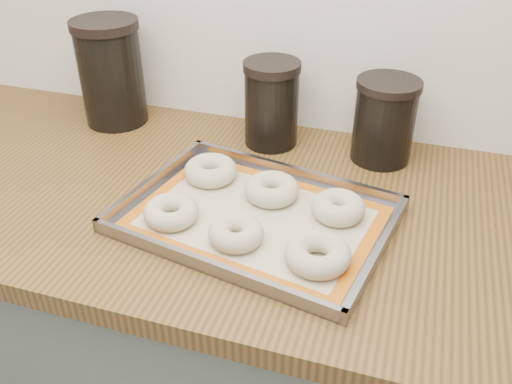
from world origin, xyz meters
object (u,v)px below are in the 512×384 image
(bagel_back_right, at_px, (338,207))
(canister_mid, at_px, (271,103))
(bagel_back_mid, at_px, (272,189))
(baking_tray, at_px, (256,217))
(bagel_back_left, at_px, (211,170))
(canister_left, at_px, (111,72))
(bagel_front_right, at_px, (318,254))
(bagel_front_mid, at_px, (236,233))
(bagel_front_left, at_px, (171,212))
(canister_right, at_px, (384,120))

(bagel_back_right, relative_size, canister_mid, 0.51)
(bagel_back_mid, bearing_deg, baking_tray, -96.80)
(bagel_back_left, bearing_deg, canister_left, 149.17)
(bagel_front_right, bearing_deg, canister_left, 146.64)
(baking_tray, height_order, bagel_front_mid, bagel_front_mid)
(baking_tray, xyz_separation_m, bagel_front_right, (0.13, -0.09, 0.02))
(bagel_back_right, xyz_separation_m, canister_mid, (-0.19, 0.24, 0.07))
(bagel_front_right, height_order, bagel_back_right, bagel_back_right)
(bagel_front_left, relative_size, bagel_back_mid, 0.96)
(canister_left, bearing_deg, baking_tray, -33.15)
(bagel_back_left, distance_m, canister_right, 0.37)
(bagel_back_left, xyz_separation_m, canister_mid, (0.07, 0.19, 0.07))
(bagel_front_right, bearing_deg, baking_tray, 145.94)
(bagel_front_mid, distance_m, canister_left, 0.57)
(bagel_front_right, relative_size, canister_right, 0.61)
(canister_right, bearing_deg, bagel_back_left, -148.00)
(bagel_front_left, bearing_deg, canister_right, 46.66)
(bagel_front_mid, xyz_separation_m, bagel_front_right, (0.14, -0.01, 0.00))
(bagel_back_right, height_order, canister_right, canister_right)
(bagel_front_mid, height_order, bagel_back_left, bagel_back_left)
(baking_tray, distance_m, bagel_front_left, 0.15)
(bagel_front_left, bearing_deg, baking_tray, 19.86)
(baking_tray, height_order, canister_left, canister_left)
(bagel_front_left, xyz_separation_m, canister_left, (-0.30, 0.34, 0.10))
(bagel_front_left, relative_size, bagel_front_mid, 1.05)
(baking_tray, bearing_deg, canister_left, 146.85)
(baking_tray, height_order, canister_mid, canister_mid)
(bagel_front_left, xyz_separation_m, bagel_back_right, (0.28, 0.10, 0.00))
(bagel_back_right, distance_m, canister_right, 0.26)
(baking_tray, height_order, bagel_back_mid, bagel_back_mid)
(bagel_front_right, relative_size, canister_left, 0.44)
(bagel_front_right, bearing_deg, bagel_front_left, 172.24)
(bagel_front_mid, relative_size, canister_mid, 0.50)
(bagel_front_right, relative_size, canister_mid, 0.57)
(bagel_front_mid, xyz_separation_m, bagel_back_left, (-0.11, 0.17, 0.00))
(baking_tray, relative_size, bagel_back_mid, 5.04)
(bagel_front_right, distance_m, bagel_back_left, 0.32)
(bagel_back_right, bearing_deg, baking_tray, -160.41)
(bagel_front_mid, relative_size, bagel_back_right, 0.97)
(bagel_front_mid, xyz_separation_m, canister_right, (0.19, 0.37, 0.07))
(bagel_front_left, height_order, bagel_back_left, bagel_back_left)
(bagel_front_left, distance_m, bagel_back_right, 0.30)
(baking_tray, relative_size, canister_mid, 2.75)
(canister_left, xyz_separation_m, canister_mid, (0.38, 0.00, -0.03))
(bagel_front_right, xyz_separation_m, canister_left, (-0.57, 0.37, 0.10))
(bagel_back_mid, xyz_separation_m, bagel_back_right, (0.13, -0.02, 0.00))
(bagel_front_left, bearing_deg, bagel_back_mid, 39.15)
(bagel_front_left, distance_m, bagel_front_mid, 0.13)
(bagel_back_right, height_order, canister_left, canister_left)
(bagel_back_left, height_order, canister_right, canister_right)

